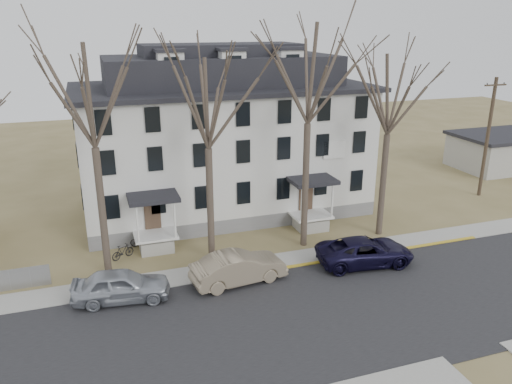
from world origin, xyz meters
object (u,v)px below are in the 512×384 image
object	(u,v)px
tree_center	(309,66)
bicycle_right	(123,252)
tree_mid_right	(391,89)
car_navy	(365,252)
car_silver	(121,286)
tree_far_left	(89,88)
utility_pole_far	(488,136)
tree_mid_left	(207,98)
car_tan	(239,268)
boarding_house	(223,138)
bicycle_left	(142,242)

from	to	relation	value
tree_center	bicycle_right	world-z (taller)	tree_center
tree_mid_right	bicycle_right	size ratio (longest dim) A/B	8.62
car_navy	car_silver	bearing A→B (deg)	95.55
tree_far_left	utility_pole_far	distance (m)	30.29
tree_mid_left	bicycle_right	size ratio (longest dim) A/B	8.62
tree_mid_right	car_navy	bearing A→B (deg)	-131.59
car_tan	tree_far_left	bearing A→B (deg)	56.35
car_navy	tree_mid_right	bearing A→B (deg)	-34.49
tree_far_left	car_navy	xyz separation A→B (m)	(14.29, -3.62, -9.56)
tree_mid_right	car_navy	distance (m)	10.06
utility_pole_far	bicycle_right	distance (m)	29.03
car_tan	tree_mid_right	bearing A→B (deg)	-79.70
car_tan	bicycle_right	bearing A→B (deg)	42.46
tree_far_left	tree_mid_right	size ratio (longest dim) A/B	1.08
tree_mid_right	utility_pole_far	bearing A→B (deg)	19.29
boarding_house	bicycle_right	distance (m)	11.53
bicycle_right	utility_pole_far	bearing A→B (deg)	-113.23
tree_far_left	tree_mid_left	distance (m)	6.05
bicycle_left	car_silver	bearing A→B (deg)	-172.80
car_tan	tree_mid_left	bearing A→B (deg)	4.57
tree_center	car_navy	world-z (taller)	tree_center
tree_mid_left	car_silver	xyz separation A→B (m)	(-5.49, -3.25, -8.77)
tree_mid_right	boarding_house	bearing A→B (deg)	136.19
car_tan	bicycle_left	size ratio (longest dim) A/B	3.31
tree_mid_right	car_silver	xyz separation A→B (m)	(-16.99, -3.25, -8.77)
tree_mid_right	tree_mid_left	bearing A→B (deg)	180.00
car_silver	bicycle_left	size ratio (longest dim) A/B	3.10
tree_far_left	car_tan	xyz separation A→B (m)	(6.69, -3.36, -9.49)
car_navy	bicycle_left	xyz separation A→B (m)	(-12.06, 6.43, -0.37)
bicycle_left	tree_mid_left	bearing A→B (deg)	-103.58
tree_center	car_tan	size ratio (longest dim) A/B	2.83
tree_far_left	utility_pole_far	xyz separation A→B (m)	(29.50, 4.20, -5.44)
car_tan	car_navy	bearing A→B (deg)	-98.93
tree_mid_left	tree_center	world-z (taller)	tree_center
car_tan	car_navy	size ratio (longest dim) A/B	0.92
bicycle_left	bicycle_right	size ratio (longest dim) A/B	1.06
boarding_house	tree_mid_left	xyz separation A→B (m)	(-3.00, -8.15, 4.22)
car_silver	boarding_house	bearing A→B (deg)	-29.12
utility_pole_far	car_silver	distance (m)	30.21
car_navy	car_tan	bearing A→B (deg)	95.12
utility_pole_far	bicycle_left	xyz separation A→B (m)	(-27.28, -1.40, -4.49)
car_tan	bicycle_right	world-z (taller)	car_tan
boarding_house	car_tan	world-z (taller)	boarding_house
tree_mid_left	car_tan	size ratio (longest dim) A/B	2.46
car_navy	bicycle_left	world-z (taller)	car_navy
tree_mid_left	car_tan	bearing A→B (deg)	-78.46
boarding_house	car_navy	size ratio (longest dim) A/B	3.69
boarding_house	car_silver	distance (m)	14.93
bicycle_right	tree_mid_right	bearing A→B (deg)	-123.90
boarding_house	tree_mid_right	world-z (taller)	tree_mid_right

